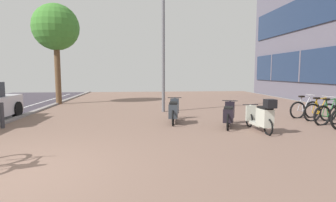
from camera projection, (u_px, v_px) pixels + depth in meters
ground at (90, 173)px, 4.72m from camera, size 21.00×40.00×0.13m
bicycle_rack_03 at (329, 115)px, 8.96m from camera, size 1.31×0.48×0.98m
bicycle_rack_04 at (320, 112)px, 9.66m from camera, size 1.30×0.48×0.94m
bicycle_rack_05 at (305, 109)px, 10.33m from camera, size 1.33×0.48×0.95m
scooter_near at (229, 115)px, 8.53m from camera, size 0.81×1.62×0.84m
scooter_mid at (174, 111)px, 9.31m from camera, size 0.63×1.90×0.85m
scooter_far at (262, 117)px, 7.84m from camera, size 0.52×1.73×1.04m
lamp_post at (163, 35)px, 11.66m from camera, size 0.20×0.52×6.10m
street_tree at (56, 28)px, 14.53m from camera, size 2.50×2.50×5.47m
bollard_far at (2, 115)px, 8.40m from camera, size 0.12×0.12×0.81m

